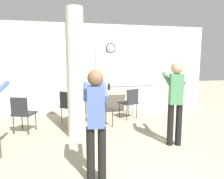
{
  "coord_description": "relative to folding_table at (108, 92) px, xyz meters",
  "views": [
    {
      "loc": [
        -1.08,
        -1.94,
        1.77
      ],
      "look_at": [
        0.06,
        2.54,
        1.07
      ],
      "focal_mm": 35.0,
      "sensor_mm": 36.0,
      "label": 1
    }
  ],
  "objects": [
    {
      "name": "chair_table_front",
      "position": [
        -0.43,
        -1.08,
        -0.18
      ],
      "size": [
        0.54,
        0.54,
        0.87
      ],
      "color": "#2D2D33",
      "rests_on": "ground_plane"
    },
    {
      "name": "folding_table",
      "position": [
        0.0,
        0.0,
        0.0
      ],
      "size": [
        1.55,
        0.64,
        0.75
      ],
      "color": "tan",
      "rests_on": "ground_plane"
    },
    {
      "name": "wall_back",
      "position": [
        -0.42,
        0.55,
        0.71
      ],
      "size": [
        8.0,
        0.15,
        2.8
      ],
      "color": "silver",
      "rests_on": "ground_plane"
    },
    {
      "name": "chair_near_pillar",
      "position": [
        -2.32,
        -1.19,
        -0.18
      ],
      "size": [
        0.58,
        0.58,
        0.87
      ],
      "color": "#2D2D33",
      "rests_on": "ground_plane"
    },
    {
      "name": "chair_table_right",
      "position": [
        0.48,
        -0.64,
        -0.18
      ],
      "size": [
        0.56,
        0.56,
        0.87
      ],
      "color": "#2D2D33",
      "rests_on": "ground_plane"
    },
    {
      "name": "bottle_on_table",
      "position": [
        0.04,
        0.11,
        0.15
      ],
      "size": [
        0.08,
        0.08,
        0.25
      ],
      "color": "black",
      "rests_on": "folding_table"
    },
    {
      "name": "chair_table_left",
      "position": [
        -1.23,
        -0.68,
        -0.18
      ],
      "size": [
        0.62,
        0.62,
        0.87
      ],
      "color": "#2D2D33",
      "rests_on": "ground_plane"
    },
    {
      "name": "person_playing_front",
      "position": [
        -1.03,
        -3.56,
        0.25
      ],
      "size": [
        0.41,
        0.65,
        1.6
      ],
      "color": "black",
      "rests_on": "ground_plane"
    },
    {
      "name": "person_playing_side",
      "position": [
        0.73,
        -2.65,
        0.29
      ],
      "size": [
        0.49,
        0.69,
        1.67
      ],
      "color": "black",
      "rests_on": "ground_plane"
    },
    {
      "name": "support_pillar",
      "position": [
        -1.13,
        -1.68,
        0.71
      ],
      "size": [
        0.38,
        0.38,
        2.8
      ],
      "color": "silver",
      "rests_on": "ground_plane"
    }
  ]
}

